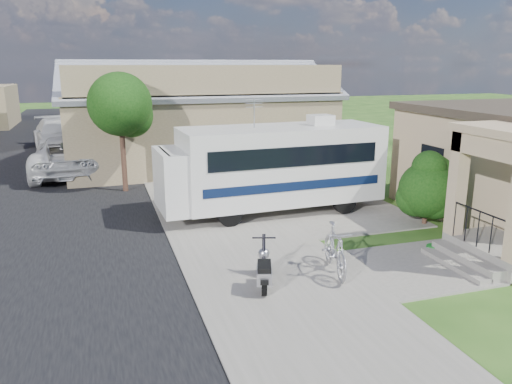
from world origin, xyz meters
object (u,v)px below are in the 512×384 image
object	(u,v)px
bicycle	(335,252)
garden_hose	(433,249)
shrub	(428,187)
van	(60,135)
motorhome	(273,165)
pickup_truck	(68,155)
scooter	(264,270)

from	to	relation	value
bicycle	garden_hose	xyz separation A→B (m)	(3.16, 0.55, -0.50)
shrub	van	bearing A→B (deg)	123.01
motorhome	shrub	xyz separation A→B (m)	(4.09, -2.62, -0.42)
bicycle	van	xyz separation A→B (m)	(-7.15, 20.45, 0.34)
motorhome	pickup_truck	bearing A→B (deg)	126.06
scooter	shrub	bearing A→B (deg)	42.64
scooter	pickup_truck	xyz separation A→B (m)	(-4.60, 14.00, 0.43)
shrub	garden_hose	size ratio (longest dim) A/B	6.70
van	shrub	bearing A→B (deg)	-66.48
shrub	garden_hose	distance (m)	2.69
motorhome	garden_hose	distance (m)	5.71
bicycle	garden_hose	world-z (taller)	bicycle
scooter	bicycle	bearing A→B (deg)	25.06
scooter	garden_hose	distance (m)	5.06
scooter	bicycle	world-z (taller)	bicycle
shrub	motorhome	bearing A→B (deg)	147.34
pickup_truck	garden_hose	xyz separation A→B (m)	(9.59, -13.21, -0.80)
motorhome	bicycle	size ratio (longest dim) A/B	3.87
shrub	garden_hose	xyz separation A→B (m)	(-1.25, -2.10, -1.11)
motorhome	van	bearing A→B (deg)	113.79
van	motorhome	bearing A→B (deg)	-73.27
motorhome	garden_hose	bearing A→B (deg)	-61.46
scooter	garden_hose	world-z (taller)	scooter
bicycle	shrub	bearing A→B (deg)	42.82
van	bicycle	bearing A→B (deg)	-80.22
scooter	pickup_truck	distance (m)	14.74
van	garden_hose	xyz separation A→B (m)	(10.31, -19.90, -0.84)
shrub	pickup_truck	bearing A→B (deg)	134.29
van	garden_hose	bearing A→B (deg)	-72.10
motorhome	van	world-z (taller)	motorhome
shrub	pickup_truck	world-z (taller)	shrub
scooter	bicycle	size ratio (longest dim) A/B	0.77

